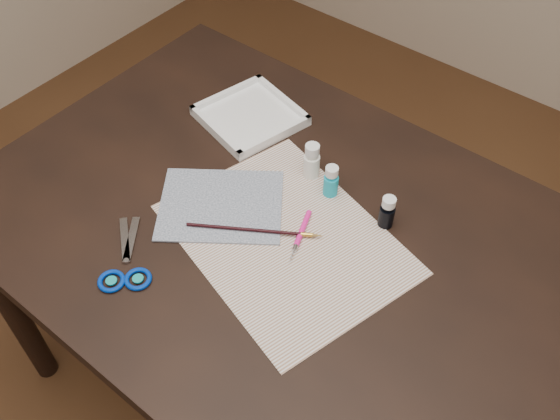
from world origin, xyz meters
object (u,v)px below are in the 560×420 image
Objects in this scene: paint_bottle_navy at (387,212)px; scissors at (123,254)px; canvas at (221,205)px; palette_tray at (250,116)px; paint_bottle_white at (312,161)px; paint_bottle_cyan at (331,181)px; paper at (286,239)px.

paint_bottle_navy is 0.54m from scissors.
palette_tray is (-0.13, 0.25, 0.01)m from canvas.
canvas is at bearing -115.96° from paint_bottle_white.
paint_bottle_white is at bearing 163.37° from paint_bottle_cyan.
paint_bottle_navy is at bearing -5.47° from paint_bottle_white.
paint_bottle_white reaches higher than paint_bottle_cyan.
paint_bottle_navy is at bearing -0.01° from paint_bottle_cyan.
paint_bottle_navy is 0.44m from palette_tray.
scissors is 0.48m from palette_tray.
palette_tray is at bearing 164.94° from paint_bottle_cyan.
paper is 0.21m from paint_bottle_navy.
palette_tray is at bearing -42.67° from scissors.
canvas is at bearing -149.80° from paint_bottle_navy.
palette_tray is at bearing 169.67° from paint_bottle_navy.
paint_bottle_cyan is 0.14m from paint_bottle_navy.
paper is 5.43× the size of paint_bottle_white.
paint_bottle_cyan is (0.07, -0.02, -0.01)m from paint_bottle_white.
paint_bottle_cyan reaches higher than paper.
paint_bottle_white is 0.24m from palette_tray.
paper is at bearing -88.97° from paint_bottle_cyan.
paint_bottle_cyan is 1.00× the size of paint_bottle_navy.
paint_bottle_cyan and paint_bottle_navy have the same top height.
paper is at bearing -38.77° from palette_tray.
paint_bottle_white is (-0.07, 0.18, 0.04)m from paper.
paper is 2.30× the size of scissors.
canvas is 1.25× the size of scissors.
paint_bottle_white reaches higher than scissors.
paper is at bearing 5.39° from canvas.
palette_tray is at bearing 117.75° from canvas.
scissors is at bearing -106.27° from canvas.
paint_bottle_navy reaches higher than palette_tray.
paint_bottle_navy is 0.37× the size of palette_tray.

